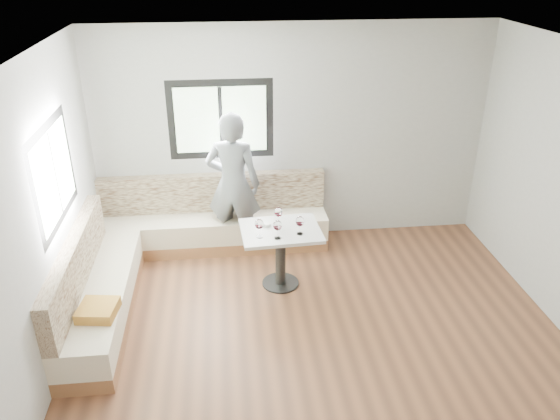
% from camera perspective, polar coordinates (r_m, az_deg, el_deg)
% --- Properties ---
extents(room, '(5.01, 5.01, 2.81)m').
position_cam_1_polar(room, '(4.77, 4.17, -1.42)').
color(room, brown).
rests_on(room, ground).
extents(banquette, '(2.90, 2.80, 0.95)m').
position_cam_1_polar(banquette, '(6.62, -11.53, -4.15)').
color(banquette, '#945F3A').
rests_on(banquette, ground).
extents(table, '(0.92, 0.74, 0.73)m').
position_cam_1_polar(table, '(6.20, 0.06, -3.51)').
color(table, black).
rests_on(table, ground).
extents(person, '(0.76, 0.58, 1.85)m').
position_cam_1_polar(person, '(6.78, -4.91, 2.68)').
color(person, slate).
rests_on(person, ground).
extents(olive_ramekin, '(0.09, 0.09, 0.04)m').
position_cam_1_polar(olive_ramekin, '(6.18, -1.37, -1.51)').
color(olive_ramekin, white).
rests_on(olive_ramekin, table).
extents(wine_glass_a, '(0.10, 0.10, 0.22)m').
position_cam_1_polar(wine_glass_a, '(5.89, -2.19, -1.54)').
color(wine_glass_a, white).
rests_on(wine_glass_a, table).
extents(wine_glass_b, '(0.10, 0.10, 0.22)m').
position_cam_1_polar(wine_glass_b, '(5.86, -0.26, -1.68)').
color(wine_glass_b, white).
rests_on(wine_glass_b, table).
extents(wine_glass_c, '(0.10, 0.10, 0.22)m').
position_cam_1_polar(wine_glass_c, '(5.95, 2.10, -1.24)').
color(wine_glass_c, white).
rests_on(wine_glass_c, table).
extents(wine_glass_d, '(0.10, 0.10, 0.22)m').
position_cam_1_polar(wine_glass_d, '(6.15, -0.16, -0.27)').
color(wine_glass_d, white).
rests_on(wine_glass_d, table).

